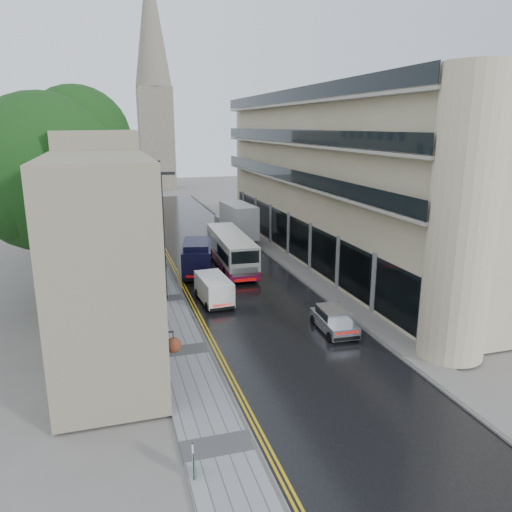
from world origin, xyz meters
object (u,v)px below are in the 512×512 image
tree_near (49,200)px  navy_van (183,263)px  tree_far (68,187)px  lamp_post_far (153,207)px  silver_hatchback (330,329)px  cream_bus (225,260)px  white_lorry (232,227)px  estate_sign (193,462)px  white_van (207,297)px  lamp_post_near (164,238)px  pedestrian (149,263)px

tree_near → navy_van: tree_near is taller
tree_far → lamp_post_far: 7.46m
tree_far → tree_near: bearing=-91.3°
silver_hatchback → cream_bus: bearing=104.8°
tree_near → navy_van: size_ratio=2.55×
cream_bus → silver_hatchback: cream_bus is taller
white_lorry → cream_bus: bearing=-111.4°
silver_hatchback → lamp_post_far: 24.41m
tree_near → estate_sign: (5.52, -18.69, -6.35)m
white_van → silver_hatchback: bearing=-52.6°
white_lorry → lamp_post_near: size_ratio=0.90×
pedestrian → lamp_post_far: bearing=-119.9°
tree_near → pedestrian: bearing=40.4°
cream_bus → lamp_post_far: lamp_post_far is taller
cream_bus → white_van: cream_bus is taller
cream_bus → navy_van: cream_bus is taller
lamp_post_far → estate_sign: (-1.96, -31.70, -3.60)m
lamp_post_far → estate_sign: lamp_post_far is taller
cream_bus → lamp_post_near: size_ratio=1.22×
cream_bus → navy_van: (-3.22, 0.07, -0.00)m
cream_bus → lamp_post_near: (-4.96, -3.84, 2.90)m
lamp_post_near → pedestrian: bearing=97.9°
white_van → pedestrian: pedestrian is taller
pedestrian → cream_bus: bearing=135.7°
silver_hatchback → pedestrian: (-8.23, 15.43, 0.30)m
tree_near → lamp_post_far: 15.26m
lamp_post_near → estate_sign: size_ratio=8.81×
tree_far → navy_van: tree_far is taller
white_van → pedestrian: size_ratio=2.25×
lamp_post_near → cream_bus: bearing=40.7°
cream_bus → navy_van: bearing=-179.2°
cream_bus → pedestrian: (-5.50, 2.37, -0.40)m
cream_bus → lamp_post_near: lamp_post_near is taller
white_van → tree_far: bearing=114.6°
navy_van → lamp_post_far: lamp_post_far is taller
white_lorry → white_van: size_ratio=1.89×
lamp_post_far → lamp_post_near: bearing=-114.2°
white_lorry → pedestrian: bearing=-144.0°
tree_far → white_van: bearing=-62.4°
tree_far → lamp_post_near: bearing=-64.9°
white_van → navy_van: navy_van is taller
tree_near → lamp_post_near: size_ratio=1.66×
cream_bus → estate_sign: 22.54m
tree_far → estate_sign: 32.61m
navy_van → pedestrian: navy_van is taller
pedestrian → lamp_post_near: bearing=74.0°
navy_van → lamp_post_near: bearing=-102.5°
pedestrian → lamp_post_near: size_ratio=0.21×
white_van → estate_sign: bearing=-106.3°
white_van → lamp_post_near: 4.94m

